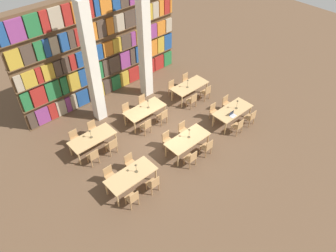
% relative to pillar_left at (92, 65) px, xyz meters
% --- Properties ---
extents(ground_plane, '(40.00, 40.00, 0.00)m').
position_rel_pillar_left_xyz_m(ground_plane, '(1.53, -3.29, -3.00)').
color(ground_plane, brown).
extents(bookshelf_bank, '(9.40, 0.35, 5.50)m').
position_rel_pillar_left_xyz_m(bookshelf_bank, '(1.54, 1.47, -0.33)').
color(bookshelf_bank, brown).
rests_on(bookshelf_bank, ground_plane).
extents(pillar_left, '(0.50, 0.50, 6.00)m').
position_rel_pillar_left_xyz_m(pillar_left, '(0.00, 0.00, 0.00)').
color(pillar_left, silver).
rests_on(pillar_left, ground_plane).
extents(pillar_center, '(0.50, 0.50, 6.00)m').
position_rel_pillar_left_xyz_m(pillar_center, '(3.07, 0.00, 0.00)').
color(pillar_center, silver).
rests_on(pillar_center, ground_plane).
extents(reading_table_0, '(2.06, 0.94, 0.75)m').
position_rel_pillar_left_xyz_m(reading_table_0, '(-1.56, -4.66, -2.33)').
color(reading_table_0, tan).
rests_on(reading_table_0, ground_plane).
extents(chair_0, '(0.42, 0.40, 0.87)m').
position_rel_pillar_left_xyz_m(chair_0, '(-2.08, -5.42, -2.53)').
color(chair_0, tan).
rests_on(chair_0, ground_plane).
extents(chair_1, '(0.42, 0.40, 0.87)m').
position_rel_pillar_left_xyz_m(chair_1, '(-2.08, -3.91, -2.53)').
color(chair_1, tan).
rests_on(chair_1, ground_plane).
extents(chair_2, '(0.42, 0.40, 0.87)m').
position_rel_pillar_left_xyz_m(chair_2, '(-1.04, -5.42, -2.53)').
color(chair_2, tan).
rests_on(chair_2, ground_plane).
extents(chair_3, '(0.42, 0.40, 0.87)m').
position_rel_pillar_left_xyz_m(chair_3, '(-1.04, -3.91, -2.53)').
color(chair_3, tan).
rests_on(chair_3, ground_plane).
extents(desk_lamp_0, '(0.14, 0.14, 0.45)m').
position_rel_pillar_left_xyz_m(desk_lamp_0, '(-1.29, -4.68, -1.94)').
color(desk_lamp_0, brown).
rests_on(desk_lamp_0, reading_table_0).
extents(reading_table_1, '(2.06, 0.94, 0.75)m').
position_rel_pillar_left_xyz_m(reading_table_1, '(1.55, -4.70, -2.33)').
color(reading_table_1, tan).
rests_on(reading_table_1, ground_plane).
extents(chair_4, '(0.42, 0.40, 0.87)m').
position_rel_pillar_left_xyz_m(chair_4, '(1.03, -5.45, -2.53)').
color(chair_4, tan).
rests_on(chair_4, ground_plane).
extents(chair_5, '(0.42, 0.40, 0.87)m').
position_rel_pillar_left_xyz_m(chair_5, '(1.03, -3.95, -2.53)').
color(chair_5, tan).
rests_on(chair_5, ground_plane).
extents(chair_6, '(0.42, 0.40, 0.87)m').
position_rel_pillar_left_xyz_m(chair_6, '(2.03, -5.45, -2.53)').
color(chair_6, tan).
rests_on(chair_6, ground_plane).
extents(chair_7, '(0.42, 0.40, 0.87)m').
position_rel_pillar_left_xyz_m(chair_7, '(2.03, -3.95, -2.53)').
color(chair_7, tan).
rests_on(chair_7, ground_plane).
extents(desk_lamp_1, '(0.14, 0.14, 0.50)m').
position_rel_pillar_left_xyz_m(desk_lamp_1, '(1.66, -4.67, -1.91)').
color(desk_lamp_1, brown).
rests_on(desk_lamp_1, reading_table_1).
extents(reading_table_2, '(2.06, 0.94, 0.75)m').
position_rel_pillar_left_xyz_m(reading_table_2, '(4.62, -4.73, -2.33)').
color(reading_table_2, tan).
rests_on(reading_table_2, ground_plane).
extents(chair_8, '(0.42, 0.40, 0.87)m').
position_rel_pillar_left_xyz_m(chair_8, '(4.14, -5.49, -2.53)').
color(chair_8, tan).
rests_on(chair_8, ground_plane).
extents(chair_9, '(0.42, 0.40, 0.87)m').
position_rel_pillar_left_xyz_m(chair_9, '(4.14, -3.98, -2.53)').
color(chair_9, tan).
rests_on(chair_9, ground_plane).
extents(chair_10, '(0.42, 0.40, 0.87)m').
position_rel_pillar_left_xyz_m(chair_10, '(5.10, -5.49, -2.53)').
color(chair_10, tan).
rests_on(chair_10, ground_plane).
extents(chair_11, '(0.42, 0.40, 0.87)m').
position_rel_pillar_left_xyz_m(chair_11, '(5.10, -3.98, -2.53)').
color(chair_11, tan).
rests_on(chair_11, ground_plane).
extents(desk_lamp_2, '(0.14, 0.14, 0.50)m').
position_rel_pillar_left_xyz_m(desk_lamp_2, '(4.84, -4.77, -1.91)').
color(desk_lamp_2, brown).
rests_on(desk_lamp_2, reading_table_2).
extents(laptop, '(0.32, 0.22, 0.21)m').
position_rel_pillar_left_xyz_m(laptop, '(4.26, -5.01, -2.21)').
color(laptop, silver).
rests_on(laptop, reading_table_2).
extents(reading_table_3, '(2.06, 0.94, 0.75)m').
position_rel_pillar_left_xyz_m(reading_table_3, '(-1.52, -1.81, -2.33)').
color(reading_table_3, tan).
rests_on(reading_table_3, ground_plane).
extents(chair_12, '(0.42, 0.40, 0.87)m').
position_rel_pillar_left_xyz_m(chair_12, '(-1.99, -2.56, -2.53)').
color(chair_12, tan).
rests_on(chair_12, ground_plane).
extents(chair_13, '(0.42, 0.40, 0.87)m').
position_rel_pillar_left_xyz_m(chair_13, '(-1.99, -1.05, -2.53)').
color(chair_13, tan).
rests_on(chair_13, ground_plane).
extents(chair_14, '(0.42, 0.40, 0.87)m').
position_rel_pillar_left_xyz_m(chair_14, '(-1.04, -2.56, -2.53)').
color(chair_14, tan).
rests_on(chair_14, ground_plane).
extents(chair_15, '(0.42, 0.40, 0.87)m').
position_rel_pillar_left_xyz_m(chair_15, '(-1.04, -1.05, -2.53)').
color(chair_15, tan).
rests_on(chair_15, ground_plane).
extents(desk_lamp_3, '(0.14, 0.14, 0.44)m').
position_rel_pillar_left_xyz_m(desk_lamp_3, '(-1.55, -1.78, -1.95)').
color(desk_lamp_3, brown).
rests_on(desk_lamp_3, reading_table_3).
extents(reading_table_4, '(2.06, 0.94, 0.75)m').
position_rel_pillar_left_xyz_m(reading_table_4, '(1.49, -1.80, -2.33)').
color(reading_table_4, tan).
rests_on(reading_table_4, ground_plane).
extents(chair_16, '(0.42, 0.40, 0.87)m').
position_rel_pillar_left_xyz_m(chair_16, '(0.95, -2.55, -2.53)').
color(chair_16, tan).
rests_on(chair_16, ground_plane).
extents(chair_17, '(0.42, 0.40, 0.87)m').
position_rel_pillar_left_xyz_m(chair_17, '(0.95, -1.05, -2.53)').
color(chair_17, tan).
rests_on(chair_17, ground_plane).
extents(chair_18, '(0.42, 0.40, 0.87)m').
position_rel_pillar_left_xyz_m(chair_18, '(1.98, -2.55, -2.53)').
color(chair_18, tan).
rests_on(chair_18, ground_plane).
extents(chair_19, '(0.42, 0.40, 0.87)m').
position_rel_pillar_left_xyz_m(chair_19, '(1.98, -1.05, -2.53)').
color(chair_19, tan).
rests_on(chair_19, ground_plane).
extents(desk_lamp_4, '(0.14, 0.14, 0.48)m').
position_rel_pillar_left_xyz_m(desk_lamp_4, '(1.68, -1.83, -1.93)').
color(desk_lamp_4, brown).
rests_on(desk_lamp_4, reading_table_4).
extents(reading_table_5, '(2.06, 0.94, 0.75)m').
position_rel_pillar_left_xyz_m(reading_table_5, '(4.56, -1.84, -2.33)').
color(reading_table_5, tan).
rests_on(reading_table_5, ground_plane).
extents(chair_20, '(0.42, 0.40, 0.87)m').
position_rel_pillar_left_xyz_m(chair_20, '(4.00, -2.59, -2.53)').
color(chair_20, tan).
rests_on(chair_20, ground_plane).
extents(chair_21, '(0.42, 0.40, 0.87)m').
position_rel_pillar_left_xyz_m(chair_21, '(4.00, -1.09, -2.53)').
color(chair_21, tan).
rests_on(chair_21, ground_plane).
extents(chair_22, '(0.42, 0.40, 0.87)m').
position_rel_pillar_left_xyz_m(chair_22, '(5.06, -2.59, -2.53)').
color(chair_22, tan).
rests_on(chair_22, ground_plane).
extents(chair_23, '(0.42, 0.40, 0.87)m').
position_rel_pillar_left_xyz_m(chair_23, '(5.06, -1.09, -2.53)').
color(chair_23, tan).
rests_on(chair_23, ground_plane).
extents(desk_lamp_5, '(0.14, 0.14, 0.50)m').
position_rel_pillar_left_xyz_m(desk_lamp_5, '(4.33, -1.88, -1.91)').
color(desk_lamp_5, brown).
rests_on(desk_lamp_5, reading_table_5).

